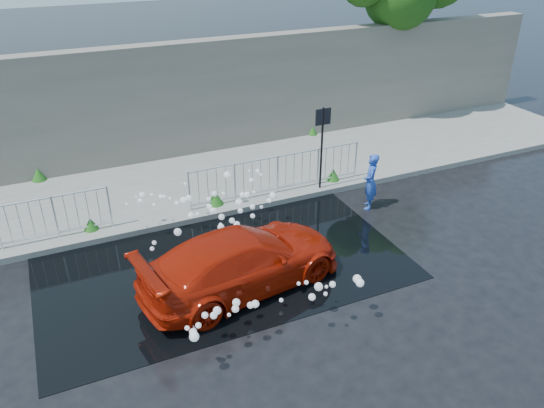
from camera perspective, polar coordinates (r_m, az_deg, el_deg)
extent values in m
plane|color=black|center=(11.26, -6.23, -9.36)|extent=(90.00, 90.00, 0.00)
cube|color=slate|center=(15.38, -12.24, 1.48)|extent=(30.00, 4.00, 0.15)
cube|color=slate|center=(13.64, -10.30, -1.95)|extent=(30.00, 0.25, 0.16)
cube|color=#635F53|center=(16.72, -14.65, 10.18)|extent=(30.00, 0.60, 3.50)
cube|color=black|center=(12.15, -5.51, -6.13)|extent=(8.00, 5.00, 0.01)
cylinder|color=black|center=(14.59, 5.34, 5.62)|extent=(0.06, 0.06, 2.50)
cube|color=black|center=(14.24, 5.52, 9.33)|extent=(0.45, 0.04, 0.45)
cylinder|color=#332114|center=(21.38, 12.77, 15.92)|extent=(0.36, 0.36, 5.00)
cylinder|color=silver|center=(13.45, -17.07, -0.25)|extent=(0.05, 0.05, 1.10)
cylinder|color=silver|center=(13.69, -27.12, -3.87)|extent=(5.00, 0.04, 0.04)
cylinder|color=silver|center=(13.75, -8.89, 1.38)|extent=(0.05, 0.05, 1.10)
cylinder|color=silver|center=(15.64, 8.99, 4.79)|extent=(0.05, 0.05, 1.10)
cylinder|color=silver|center=(14.30, 0.62, 5.12)|extent=(5.00, 0.04, 0.04)
cylinder|color=silver|center=(14.70, 0.60, 1.72)|extent=(5.00, 0.04, 0.04)
cone|color=#174713|center=(13.65, -18.93, -2.01)|extent=(0.36, 0.36, 0.32)
cone|color=#174713|center=(14.13, -6.13, 0.69)|extent=(0.44, 0.44, 0.38)
cone|color=#174713|center=(15.48, 6.59, 3.19)|extent=(0.38, 0.38, 0.35)
cone|color=#174713|center=(16.79, -23.83, 2.95)|extent=(0.42, 0.42, 0.37)
cone|color=#174713|center=(18.84, 4.40, 7.90)|extent=(0.34, 0.34, 0.30)
sphere|color=white|center=(12.85, -10.21, 0.09)|extent=(0.11, 0.11, 0.11)
sphere|color=white|center=(13.00, -2.70, 1.00)|extent=(0.15, 0.15, 0.15)
sphere|color=white|center=(13.97, -1.21, 3.17)|extent=(0.08, 0.08, 0.08)
sphere|color=white|center=(12.32, -5.52, -2.49)|extent=(0.16, 0.16, 0.16)
sphere|color=white|center=(13.15, -6.23, 1.10)|extent=(0.14, 0.14, 0.14)
sphere|color=white|center=(11.70, -13.10, -6.87)|extent=(0.18, 0.18, 0.18)
sphere|color=white|center=(13.04, -3.58, 0.20)|extent=(0.17, 0.17, 0.17)
sphere|color=white|center=(12.98, -11.87, 0.78)|extent=(0.11, 0.11, 0.11)
sphere|color=white|center=(13.08, -1.97, 1.28)|extent=(0.08, 0.08, 0.08)
sphere|color=white|center=(13.85, -2.47, 3.62)|extent=(0.06, 0.06, 0.06)
sphere|color=white|center=(12.80, -6.83, 0.53)|extent=(0.10, 0.10, 0.10)
sphere|color=white|center=(12.83, -3.43, -0.72)|extent=(0.13, 0.13, 0.13)
sphere|color=white|center=(13.19, -3.24, 1.01)|extent=(0.13, 0.13, 0.13)
sphere|color=white|center=(12.02, -12.78, -4.71)|extent=(0.10, 0.10, 0.10)
sphere|color=white|center=(12.79, -2.12, -0.30)|extent=(0.13, 0.13, 0.13)
sphere|color=white|center=(12.41, -8.72, -1.20)|extent=(0.14, 0.14, 0.14)
sphere|color=white|center=(12.75, -1.15, -0.32)|extent=(0.08, 0.08, 0.08)
sphere|color=white|center=(13.03, -15.38, 0.00)|extent=(0.06, 0.06, 0.06)
sphere|color=white|center=(13.00, -11.54, 0.80)|extent=(0.08, 0.08, 0.08)
sphere|color=white|center=(12.94, -10.92, 0.59)|extent=(0.07, 0.07, 0.07)
sphere|color=white|center=(12.83, -6.66, -0.56)|extent=(0.07, 0.07, 0.07)
sphere|color=white|center=(12.88, -9.52, 0.42)|extent=(0.16, 0.16, 0.16)
sphere|color=white|center=(13.22, 0.07, 0.95)|extent=(0.17, 0.17, 0.17)
sphere|color=white|center=(12.95, -0.31, 0.38)|extent=(0.12, 0.12, 0.12)
sphere|color=white|center=(13.48, -2.24, 2.58)|extent=(0.12, 0.12, 0.12)
sphere|color=white|center=(12.67, -12.58, -0.09)|extent=(0.08, 0.08, 0.08)
sphere|color=white|center=(13.72, -4.87, 3.17)|extent=(0.17, 0.17, 0.17)
sphere|color=white|center=(12.64, -4.33, -1.79)|extent=(0.14, 0.14, 0.14)
sphere|color=white|center=(12.46, -0.36, -3.97)|extent=(0.14, 0.14, 0.14)
sphere|color=white|center=(12.82, -8.92, 0.62)|extent=(0.16, 0.16, 0.16)
sphere|color=white|center=(13.19, -9.33, 2.16)|extent=(0.08, 0.08, 0.08)
sphere|color=white|center=(12.43, -3.81, -2.21)|extent=(0.16, 0.16, 0.16)
sphere|color=white|center=(13.00, -14.41, 0.75)|extent=(0.06, 0.06, 0.06)
sphere|color=white|center=(11.94, -12.56, -4.09)|extent=(0.10, 0.10, 0.10)
sphere|color=white|center=(13.11, -12.83, 0.99)|extent=(0.08, 0.08, 0.08)
sphere|color=white|center=(12.36, -5.45, -1.39)|extent=(0.15, 0.15, 0.15)
sphere|color=white|center=(12.38, -1.58, -2.99)|extent=(0.15, 0.15, 0.15)
sphere|color=white|center=(12.26, -0.89, -4.18)|extent=(0.10, 0.10, 0.10)
sphere|color=white|center=(13.99, -1.58, 3.57)|extent=(0.11, 0.11, 0.11)
sphere|color=white|center=(13.17, -5.27, 1.14)|extent=(0.08, 0.08, 0.08)
sphere|color=white|center=(12.72, -14.00, 0.35)|extent=(0.12, 0.12, 0.12)
sphere|color=white|center=(12.67, -8.03, -1.09)|extent=(0.10, 0.10, 0.10)
sphere|color=white|center=(12.69, -2.10, -1.29)|extent=(0.12, 0.12, 0.12)
sphere|color=white|center=(12.64, -6.78, -0.24)|extent=(0.13, 0.13, 0.13)
sphere|color=white|center=(12.38, -5.56, -2.20)|extent=(0.08, 0.08, 0.08)
sphere|color=white|center=(12.11, -4.95, -4.27)|extent=(0.08, 0.08, 0.08)
sphere|color=white|center=(13.17, -13.80, 0.98)|extent=(0.13, 0.13, 0.13)
sphere|color=white|center=(12.06, -10.11, -2.98)|extent=(0.18, 0.18, 0.18)
sphere|color=white|center=(12.66, -6.34, -0.74)|extent=(0.16, 0.16, 0.16)
sphere|color=white|center=(10.40, 2.89, -8.54)|extent=(0.08, 0.08, 0.08)
sphere|color=white|center=(9.08, -7.92, -12.80)|extent=(0.10, 0.10, 0.10)
sphere|color=white|center=(9.11, -8.48, -13.47)|extent=(0.13, 0.13, 0.13)
sphere|color=white|center=(9.56, -1.81, -10.69)|extent=(0.14, 0.14, 0.14)
sphere|color=white|center=(8.96, -8.38, -13.94)|extent=(0.17, 0.17, 0.17)
sphere|color=white|center=(9.21, -5.92, -11.34)|extent=(0.14, 0.14, 0.14)
sphere|color=white|center=(10.39, -7.12, -11.71)|extent=(0.13, 0.13, 0.13)
sphere|color=white|center=(10.28, -2.35, -10.83)|extent=(0.13, 0.13, 0.13)
sphere|color=white|center=(10.60, 5.88, -8.84)|extent=(0.07, 0.07, 0.07)
sphere|color=white|center=(9.99, 9.44, -8.36)|extent=(0.16, 0.16, 0.16)
sphere|color=white|center=(10.24, 5.03, -8.85)|extent=(0.17, 0.17, 0.17)
sphere|color=white|center=(9.83, 6.52, -8.59)|extent=(0.12, 0.12, 0.12)
sphere|color=white|center=(10.24, -8.49, -13.09)|extent=(0.12, 0.12, 0.12)
sphere|color=white|center=(10.09, -3.96, -11.19)|extent=(0.14, 0.14, 0.14)
sphere|color=white|center=(9.67, 5.77, -9.59)|extent=(0.08, 0.08, 0.08)
sphere|color=white|center=(9.63, -4.64, -11.80)|extent=(0.07, 0.07, 0.07)
sphere|color=white|center=(9.75, 4.32, -9.95)|extent=(0.13, 0.13, 0.13)
sphere|color=white|center=(10.70, 1.00, -10.30)|extent=(0.09, 0.09, 0.09)
sphere|color=white|center=(9.10, -9.12, -13.04)|extent=(0.08, 0.08, 0.08)
sphere|color=white|center=(10.27, 9.15, -7.96)|extent=(0.17, 0.17, 0.17)
sphere|color=white|center=(9.72, -7.23, -11.78)|extent=(0.12, 0.12, 0.12)
sphere|color=white|center=(9.70, -6.29, -11.83)|extent=(0.13, 0.13, 0.13)
sphere|color=white|center=(9.29, -3.86, -10.53)|extent=(0.14, 0.14, 0.14)
sphere|color=white|center=(10.29, 3.72, -8.41)|extent=(0.09, 0.09, 0.09)
imported|color=#A41706|center=(11.02, -3.26, -6.09)|extent=(4.62, 2.53, 1.27)
imported|color=blue|center=(14.18, 10.54, 2.39)|extent=(0.61, 0.67, 1.53)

